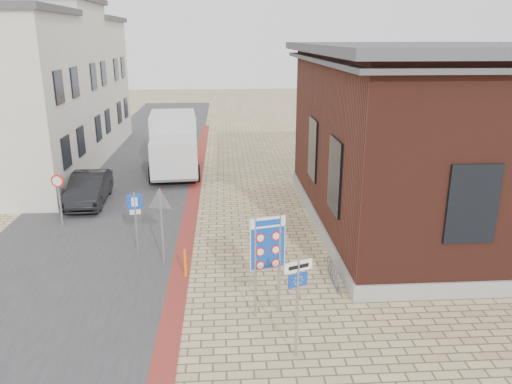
{
  "coord_description": "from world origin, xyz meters",
  "views": [
    {
      "loc": [
        -0.57,
        -11.13,
        7.05
      ],
      "look_at": [
        0.46,
        4.36,
        2.2
      ],
      "focal_mm": 35.0,
      "sensor_mm": 36.0,
      "label": 1
    }
  ],
  "objects_px": {
    "parking_sign": "(135,214)",
    "border_sign": "(268,246)",
    "essen_sign": "(297,290)",
    "bollard": "(185,263)",
    "sedan": "(89,188)",
    "box_truck": "(174,144)"
  },
  "relations": [
    {
      "from": "box_truck",
      "to": "parking_sign",
      "type": "xyz_separation_m",
      "value": [
        -0.28,
        -10.73,
        -0.1
      ]
    },
    {
      "from": "box_truck",
      "to": "bollard",
      "type": "xyz_separation_m",
      "value": [
        1.42,
        -12.43,
        -1.14
      ]
    },
    {
      "from": "box_truck",
      "to": "essen_sign",
      "type": "height_order",
      "value": "box_truck"
    },
    {
      "from": "box_truck",
      "to": "bollard",
      "type": "distance_m",
      "value": 12.56
    },
    {
      "from": "parking_sign",
      "to": "border_sign",
      "type": "bearing_deg",
      "value": -56.02
    },
    {
      "from": "box_truck",
      "to": "essen_sign",
      "type": "distance_m",
      "value": 17.11
    },
    {
      "from": "parking_sign",
      "to": "bollard",
      "type": "xyz_separation_m",
      "value": [
        1.7,
        -1.7,
        -1.03
      ]
    },
    {
      "from": "sedan",
      "to": "parking_sign",
      "type": "relative_size",
      "value": 1.86
    },
    {
      "from": "parking_sign",
      "to": "bollard",
      "type": "height_order",
      "value": "parking_sign"
    },
    {
      "from": "essen_sign",
      "to": "parking_sign",
      "type": "distance_m",
      "value": 7.39
    },
    {
      "from": "essen_sign",
      "to": "sedan",
      "type": "bearing_deg",
      "value": 100.76
    },
    {
      "from": "border_sign",
      "to": "parking_sign",
      "type": "xyz_separation_m",
      "value": [
        -4.0,
        4.0,
        -0.49
      ]
    },
    {
      "from": "essen_sign",
      "to": "border_sign",
      "type": "bearing_deg",
      "value": 82.87
    },
    {
      "from": "bollard",
      "to": "parking_sign",
      "type": "bearing_deg",
      "value": 135.01
    },
    {
      "from": "essen_sign",
      "to": "bollard",
      "type": "xyz_separation_m",
      "value": [
        -2.8,
        4.16,
        -1.25
      ]
    },
    {
      "from": "sedan",
      "to": "essen_sign",
      "type": "xyz_separation_m",
      "value": [
        7.5,
        -11.58,
        1.02
      ]
    },
    {
      "from": "sedan",
      "to": "essen_sign",
      "type": "distance_m",
      "value": 13.84
    },
    {
      "from": "sedan",
      "to": "box_truck",
      "type": "xyz_separation_m",
      "value": [
        3.28,
        5.01,
        0.91
      ]
    },
    {
      "from": "sedan",
      "to": "bollard",
      "type": "bearing_deg",
      "value": -60.24
    },
    {
      "from": "sedan",
      "to": "box_truck",
      "type": "distance_m",
      "value": 6.06
    },
    {
      "from": "parking_sign",
      "to": "bollard",
      "type": "relative_size",
      "value": 2.44
    },
    {
      "from": "border_sign",
      "to": "essen_sign",
      "type": "distance_m",
      "value": 1.95
    }
  ]
}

